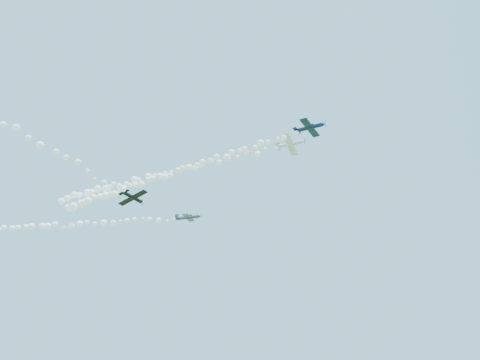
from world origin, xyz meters
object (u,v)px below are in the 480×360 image
at_px(plane_navy, 310,127).
at_px(plane_black, 133,197).
at_px(plane_grey, 188,217).
at_px(plane_white, 290,144).

xyz_separation_m(plane_navy, plane_black, (-34.37, -8.66, -12.12)).
bearing_deg(plane_grey, plane_black, -97.06).
distance_m(plane_navy, plane_black, 37.45).
xyz_separation_m(plane_navy, plane_grey, (-39.31, 19.61, -4.41)).
bearing_deg(plane_grey, plane_navy, -43.50).
height_order(plane_navy, plane_black, plane_navy).
relative_size(plane_white, plane_black, 1.17).
bearing_deg(plane_black, plane_navy, -72.65).
bearing_deg(plane_black, plane_white, -54.09).
distance_m(plane_white, plane_black, 36.18).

